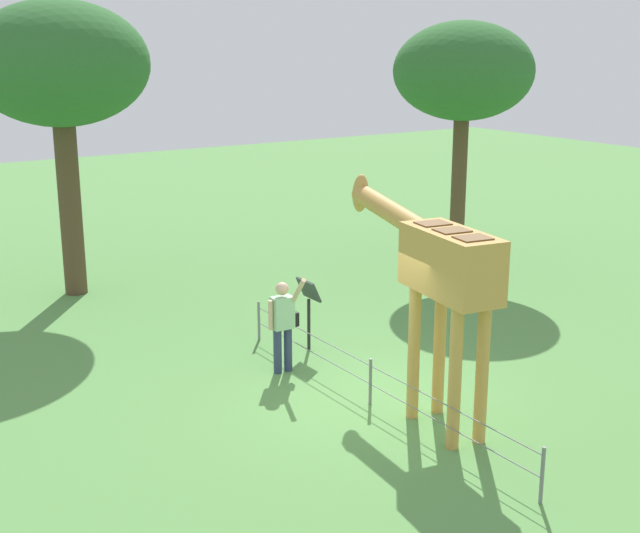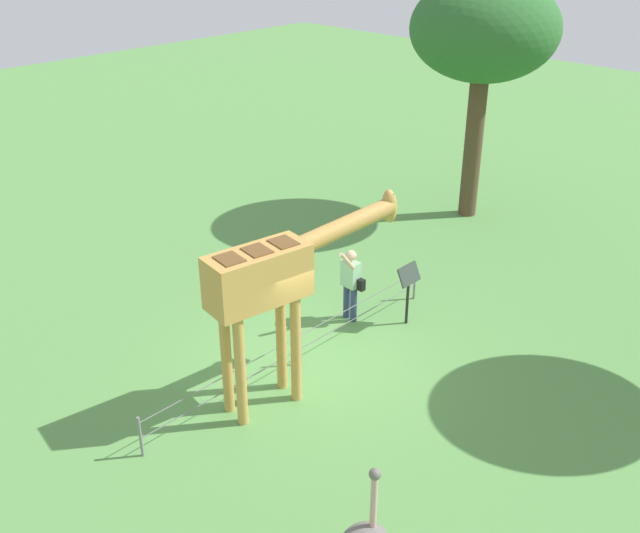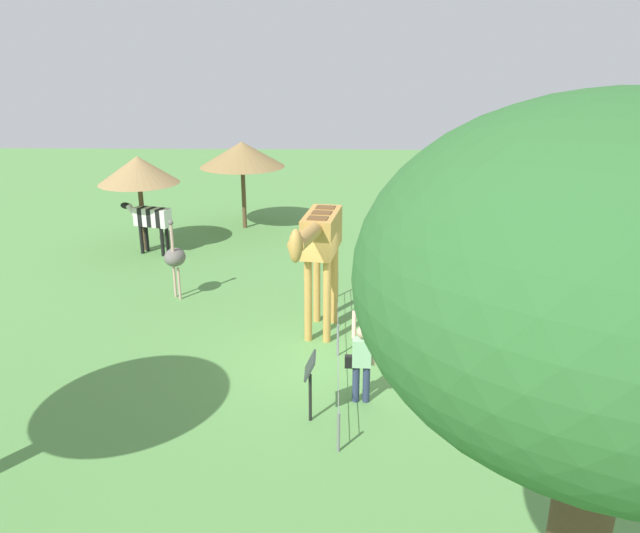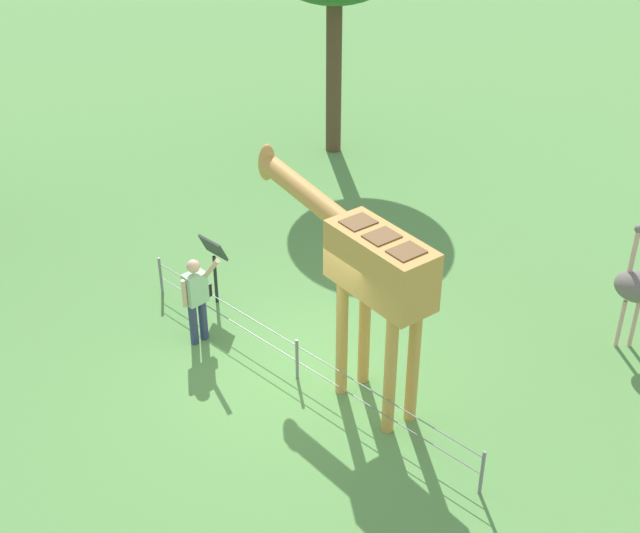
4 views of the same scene
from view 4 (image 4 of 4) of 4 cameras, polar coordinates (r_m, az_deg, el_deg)
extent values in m
plane|color=#568E47|center=(14.05, -1.17, -7.07)|extent=(60.00, 60.00, 0.00)
cylinder|color=#C69347|center=(13.12, 1.44, -4.67)|extent=(0.18, 0.18, 2.04)
cylinder|color=#C69347|center=(13.35, 2.92, -3.99)|extent=(0.18, 0.18, 2.04)
cylinder|color=#C69347|center=(12.46, 4.59, -7.07)|extent=(0.18, 0.18, 2.04)
cylinder|color=#C69347|center=(12.70, 6.10, -6.30)|extent=(0.18, 0.18, 2.04)
cube|color=#C69347|center=(12.06, 3.97, 0.09)|extent=(1.79, 0.95, 0.90)
cube|color=brown|center=(12.16, 2.52, 2.92)|extent=(0.42, 0.49, 0.02)
cube|color=brown|center=(11.83, 4.05, 1.98)|extent=(0.42, 0.49, 0.02)
cube|color=brown|center=(11.51, 5.66, 0.98)|extent=(0.42, 0.49, 0.02)
cylinder|color=#C69347|center=(13.01, -0.79, 4.69)|extent=(2.23, 0.66, 0.57)
ellipsoid|color=#C69347|center=(13.76, -3.49, 6.80)|extent=(0.39, 0.31, 0.67)
cylinder|color=brown|center=(13.64, -3.70, 7.40)|extent=(0.05, 0.05, 0.14)
cylinder|color=brown|center=(13.72, -3.33, 7.56)|extent=(0.05, 0.05, 0.14)
cylinder|color=navy|center=(14.73, -7.63, -3.41)|extent=(0.14, 0.14, 0.78)
cylinder|color=navy|center=(14.64, -8.25, -3.72)|extent=(0.14, 0.14, 0.78)
cube|color=#93C699|center=(14.31, -8.13, -1.40)|extent=(0.25, 0.37, 0.55)
sphere|color=#D8AD8C|center=(14.09, -8.26, 0.01)|extent=(0.22, 0.22, 0.22)
cylinder|color=#D8AD8C|center=(13.97, -7.07, -0.10)|extent=(0.41, 0.10, 0.48)
cylinder|color=#D8AD8C|center=(14.21, -8.84, -1.75)|extent=(0.08, 0.08, 0.50)
cube|color=black|center=(14.55, -7.51, -1.57)|extent=(0.13, 0.20, 0.24)
cylinder|color=#CC9E93|center=(15.22, 18.99, -3.55)|extent=(0.07, 0.07, 0.90)
cylinder|color=#CC9E93|center=(15.29, 19.79, -3.52)|extent=(0.07, 0.07, 0.90)
ellipsoid|color=#66605B|center=(14.86, 19.88, -1.24)|extent=(0.70, 0.56, 0.49)
cylinder|color=#CC9E93|center=(14.64, 19.76, 0.79)|extent=(0.08, 0.08, 0.80)
sphere|color=#66605B|center=(14.42, 20.08, 2.32)|extent=(0.14, 0.14, 0.14)
cylinder|color=brown|center=(20.79, 0.91, 12.30)|extent=(0.36, 0.36, 3.72)
cylinder|color=black|center=(15.57, -6.82, -0.84)|extent=(0.06, 0.06, 0.95)
cube|color=#333D38|center=(15.23, -6.97, 1.23)|extent=(0.56, 0.21, 0.38)
cylinder|color=slate|center=(12.12, 10.51, -13.07)|extent=(0.05, 0.05, 0.75)
cylinder|color=slate|center=(13.76, -1.51, -6.06)|extent=(0.05, 0.05, 0.75)
cylinder|color=slate|center=(16.01, -10.34, -0.59)|extent=(0.05, 0.05, 0.75)
cube|color=slate|center=(13.60, -1.52, -5.19)|extent=(7.00, 0.01, 0.01)
cube|color=slate|center=(13.78, -1.50, -6.19)|extent=(7.00, 0.01, 0.01)
camera|label=1|loc=(3.94, 71.29, -64.45)|focal=48.62mm
camera|label=2|loc=(15.77, 47.99, 18.75)|focal=41.02mm
camera|label=3|loc=(21.77, -27.34, 22.54)|focal=34.93mm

